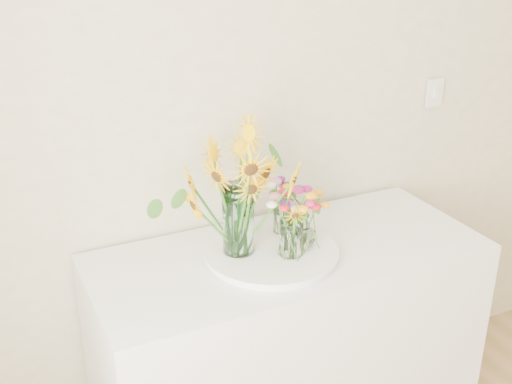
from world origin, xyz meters
TOP-DOWN VIEW (x-y plane):
  - counter at (-0.50, 1.93)m, footprint 1.40×0.60m
  - tray at (-0.58, 1.92)m, footprint 0.44×0.44m
  - mason_jar at (-0.69, 1.95)m, footprint 0.13×0.13m
  - sunflower_bouquet at (-0.69, 1.95)m, footprint 0.81×0.81m
  - small_vase_a at (-0.54, 1.86)m, footprint 0.09×0.09m
  - wildflower_posy_a at (-0.54, 1.86)m, footprint 0.21×0.21m
  - small_vase_b at (-0.46, 1.89)m, footprint 0.10×0.10m
  - wildflower_posy_b at (-0.46, 1.89)m, footprint 0.21×0.21m
  - small_vase_c at (-0.48, 2.02)m, footprint 0.09×0.09m
  - wildflower_posy_c at (-0.48, 2.02)m, footprint 0.18×0.18m

SIDE VIEW (x-z plane):
  - counter at x=-0.50m, z-range 0.00..0.90m
  - tray at x=-0.58m, z-range 0.90..0.92m
  - small_vase_b at x=-0.46m, z-range 0.93..1.05m
  - small_vase_c at x=-0.48m, z-range 0.93..1.05m
  - small_vase_a at x=-0.54m, z-range 0.93..1.06m
  - wildflower_posy_b at x=-0.46m, z-range 0.93..1.14m
  - wildflower_posy_c at x=-0.48m, z-range 0.93..1.14m
  - wildflower_posy_a at x=-0.54m, z-range 0.93..1.15m
  - mason_jar at x=-0.69m, z-range 0.93..1.17m
  - sunflower_bouquet at x=-0.69m, z-range 0.93..1.40m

